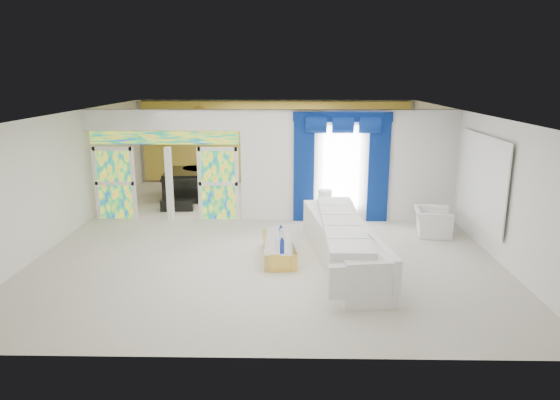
{
  "coord_description": "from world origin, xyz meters",
  "views": [
    {
      "loc": [
        0.51,
        -12.31,
        3.91
      ],
      "look_at": [
        0.3,
        -1.2,
        1.1
      ],
      "focal_mm": 32.07,
      "sensor_mm": 36.0,
      "label": 1
    }
  ],
  "objects_px": {
    "coffee_table": "(279,249)",
    "armchair": "(432,222)",
    "white_sofa": "(342,244)",
    "console_table": "(336,219)",
    "grand_piano": "(188,184)"
  },
  "relations": [
    {
      "from": "white_sofa",
      "to": "console_table",
      "type": "relative_size",
      "value": 3.79
    },
    {
      "from": "armchair",
      "to": "grand_piano",
      "type": "xyz_separation_m",
      "value": [
        -6.87,
        3.76,
        0.11
      ]
    },
    {
      "from": "white_sofa",
      "to": "armchair",
      "type": "bearing_deg",
      "value": 31.63
    },
    {
      "from": "armchair",
      "to": "grand_piano",
      "type": "relative_size",
      "value": 0.58
    },
    {
      "from": "coffee_table",
      "to": "armchair",
      "type": "relative_size",
      "value": 1.68
    },
    {
      "from": "coffee_table",
      "to": "armchair",
      "type": "height_order",
      "value": "armchair"
    },
    {
      "from": "white_sofa",
      "to": "coffee_table",
      "type": "xyz_separation_m",
      "value": [
        -1.35,
        0.3,
        -0.23
      ]
    },
    {
      "from": "white_sofa",
      "to": "armchair",
      "type": "height_order",
      "value": "white_sofa"
    },
    {
      "from": "grand_piano",
      "to": "white_sofa",
      "type": "bearing_deg",
      "value": -55.81
    },
    {
      "from": "coffee_table",
      "to": "armchair",
      "type": "bearing_deg",
      "value": 24.19
    },
    {
      "from": "console_table",
      "to": "armchair",
      "type": "relative_size",
      "value": 1.14
    },
    {
      "from": "coffee_table",
      "to": "grand_piano",
      "type": "bearing_deg",
      "value": 119.32
    },
    {
      "from": "white_sofa",
      "to": "coffee_table",
      "type": "bearing_deg",
      "value": 159.77
    },
    {
      "from": "coffee_table",
      "to": "white_sofa",
      "type": "bearing_deg",
      "value": -12.53
    },
    {
      "from": "white_sofa",
      "to": "coffee_table",
      "type": "height_order",
      "value": "white_sofa"
    }
  ]
}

